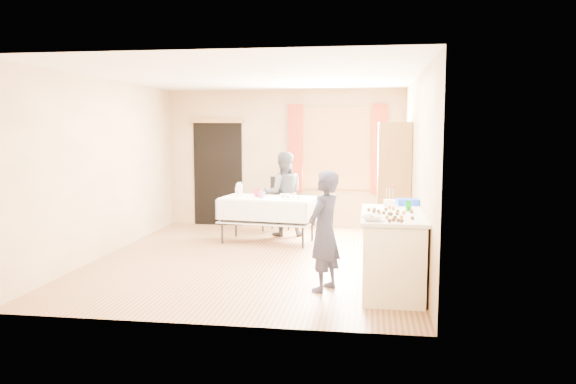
% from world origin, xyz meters
% --- Properties ---
extents(floor, '(4.50, 5.50, 0.02)m').
position_xyz_m(floor, '(0.00, 0.00, -0.01)').
color(floor, '#9E7047').
rests_on(floor, ground).
extents(ceiling, '(4.50, 5.50, 0.02)m').
position_xyz_m(ceiling, '(0.00, 0.00, 2.61)').
color(ceiling, white).
rests_on(ceiling, floor).
extents(wall_back, '(4.50, 0.02, 2.60)m').
position_xyz_m(wall_back, '(0.00, 2.76, 1.30)').
color(wall_back, tan).
rests_on(wall_back, floor).
extents(wall_front, '(4.50, 0.02, 2.60)m').
position_xyz_m(wall_front, '(0.00, -2.76, 1.30)').
color(wall_front, tan).
rests_on(wall_front, floor).
extents(wall_left, '(0.02, 5.50, 2.60)m').
position_xyz_m(wall_left, '(-2.26, 0.00, 1.30)').
color(wall_left, tan).
rests_on(wall_left, floor).
extents(wall_right, '(0.02, 5.50, 2.60)m').
position_xyz_m(wall_right, '(2.26, 0.00, 1.30)').
color(wall_right, tan).
rests_on(wall_right, floor).
extents(window_frame, '(1.32, 0.06, 1.52)m').
position_xyz_m(window_frame, '(1.00, 2.72, 1.50)').
color(window_frame, olive).
rests_on(window_frame, wall_back).
extents(window_pane, '(1.20, 0.02, 1.40)m').
position_xyz_m(window_pane, '(1.00, 2.71, 1.50)').
color(window_pane, white).
rests_on(window_pane, wall_back).
extents(curtain_left, '(0.28, 0.06, 1.65)m').
position_xyz_m(curtain_left, '(0.22, 2.67, 1.50)').
color(curtain_left, '#9E331E').
rests_on(curtain_left, wall_back).
extents(curtain_right, '(0.28, 0.06, 1.65)m').
position_xyz_m(curtain_right, '(1.78, 2.67, 1.50)').
color(curtain_right, '#9E331E').
rests_on(curtain_right, wall_back).
extents(doorway, '(0.95, 0.04, 2.00)m').
position_xyz_m(doorway, '(-1.30, 2.73, 1.00)').
color(doorway, black).
rests_on(doorway, floor).
extents(door_lintel, '(1.05, 0.06, 0.08)m').
position_xyz_m(door_lintel, '(-1.30, 2.70, 2.02)').
color(door_lintel, olive).
rests_on(door_lintel, wall_back).
extents(cabinet, '(0.50, 0.60, 1.97)m').
position_xyz_m(cabinet, '(1.99, 1.06, 0.99)').
color(cabinet, brown).
rests_on(cabinet, floor).
extents(counter, '(0.72, 1.51, 0.91)m').
position_xyz_m(counter, '(1.89, -1.31, 0.45)').
color(counter, white).
rests_on(counter, floor).
extents(party_table, '(1.61, 0.97, 0.75)m').
position_xyz_m(party_table, '(-0.04, 1.20, 0.45)').
color(party_table, black).
rests_on(party_table, floor).
extents(chair, '(0.52, 0.52, 0.99)m').
position_xyz_m(chair, '(-0.07, 2.23, 0.29)').
color(chair, black).
rests_on(chair, floor).
extents(girl, '(0.77, 0.73, 1.40)m').
position_xyz_m(girl, '(1.11, -1.43, 0.70)').
color(girl, '#23253F').
rests_on(girl, floor).
extents(woman, '(0.95, 0.85, 1.47)m').
position_xyz_m(woman, '(0.13, 1.83, 0.74)').
color(woman, black).
rests_on(woman, floor).
extents(soda_can, '(0.08, 0.08, 0.12)m').
position_xyz_m(soda_can, '(2.08, -1.12, 0.97)').
color(soda_can, '#078F19').
rests_on(soda_can, counter).
extents(mixing_bowl, '(0.35, 0.35, 0.06)m').
position_xyz_m(mixing_bowl, '(1.66, -1.86, 0.94)').
color(mixing_bowl, white).
rests_on(mixing_bowl, counter).
extents(foam_block, '(0.16, 0.11, 0.08)m').
position_xyz_m(foam_block, '(1.87, -0.72, 0.95)').
color(foam_block, white).
rests_on(foam_block, counter).
extents(blue_basket, '(0.33, 0.25, 0.08)m').
position_xyz_m(blue_basket, '(2.11, -0.61, 0.95)').
color(blue_basket, blue).
rests_on(blue_basket, counter).
extents(pitcher, '(0.14, 0.14, 0.22)m').
position_xyz_m(pitcher, '(-0.51, 1.17, 0.86)').
color(pitcher, silver).
rests_on(pitcher, party_table).
extents(cup_red, '(0.22, 0.22, 0.11)m').
position_xyz_m(cup_red, '(-0.21, 1.26, 0.81)').
color(cup_red, '#B81A37').
rests_on(cup_red, party_table).
extents(cup_rainbow, '(0.18, 0.18, 0.11)m').
position_xyz_m(cup_rainbow, '(-0.11, 1.06, 0.80)').
color(cup_rainbow, red).
rests_on(cup_rainbow, party_table).
extents(small_bowl, '(0.19, 0.19, 0.05)m').
position_xyz_m(small_bowl, '(0.24, 1.27, 0.78)').
color(small_bowl, white).
rests_on(small_bowl, party_table).
extents(pastry_tray, '(0.33, 0.27, 0.02)m').
position_xyz_m(pastry_tray, '(0.41, 1.01, 0.76)').
color(pastry_tray, white).
rests_on(pastry_tray, party_table).
extents(bottle, '(0.12, 0.12, 0.19)m').
position_xyz_m(bottle, '(-0.60, 1.47, 0.85)').
color(bottle, white).
rests_on(bottle, party_table).
extents(cake_balls, '(0.53, 1.02, 0.04)m').
position_xyz_m(cake_balls, '(1.84, -1.51, 0.93)').
color(cake_balls, '#3F2314').
rests_on(cake_balls, counter).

